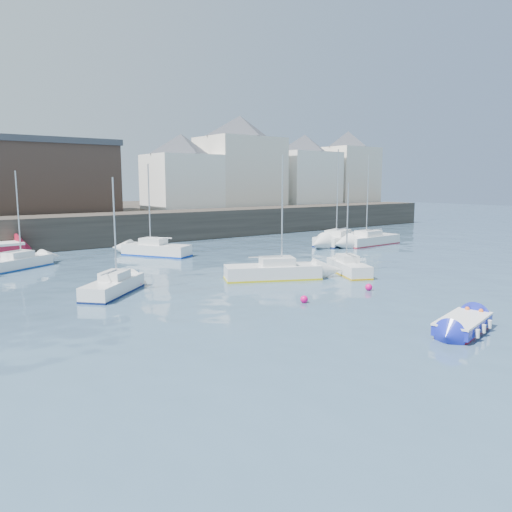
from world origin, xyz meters
TOP-DOWN VIEW (x-y plane):
  - water at (0.00, 0.00)m, footprint 220.00×220.00m
  - quay_wall at (0.00, 35.00)m, footprint 90.00×5.00m
  - land_strip at (0.00, 53.00)m, footprint 90.00×32.00m
  - bldg_east_a at (20.00, 42.00)m, footprint 13.36×13.36m
  - bldg_east_b at (31.00, 41.50)m, footprint 11.88×11.88m
  - bldg_east_c at (40.00, 41.50)m, footprint 11.14×11.14m
  - bldg_east_d at (11.00, 41.50)m, footprint 11.14×11.14m
  - warehouse at (-6.00, 43.00)m, footprint 16.40×10.40m
  - blue_dinghy at (-0.01, -2.00)m, footprint 3.59×2.18m
  - sailboat_a at (-8.70, 13.47)m, footprint 4.66×4.45m
  - sailboat_b at (0.96, 11.48)m, footprint 6.25×4.36m
  - sailboat_c at (6.08, 9.81)m, footprint 3.29×4.77m
  - sailboat_d at (19.29, 19.15)m, footprint 6.80×2.45m
  - sailboat_f at (-0.47, 25.20)m, footprint 4.58×5.94m
  - sailboat_g at (17.42, 21.47)m, footprint 7.59×4.57m
  - sailboat_h at (-11.22, 25.29)m, footprint 5.49×4.09m
  - buoy_near at (-1.70, 5.68)m, footprint 0.39×0.39m
  - buoy_mid at (3.21, 5.63)m, footprint 0.40×0.40m
  - buoy_far at (-6.90, 14.36)m, footprint 0.45×0.45m

SIDE VIEW (x-z plane):
  - water at x=0.00m, z-range 0.00..0.00m
  - buoy_near at x=-1.70m, z-range -0.20..0.20m
  - buoy_mid at x=3.21m, z-range -0.20..0.20m
  - buoy_far at x=-6.90m, z-range -0.23..0.23m
  - blue_dinghy at x=-0.01m, z-range 0.04..0.67m
  - sailboat_a at x=-8.70m, z-range -2.73..3.62m
  - sailboat_h at x=-11.22m, z-range -2.98..3.88m
  - sailboat_c at x=6.08m, z-range -2.56..3.48m
  - sailboat_b at x=0.96m, z-range -3.37..4.38m
  - sailboat_d at x=19.29m, z-range -3.76..4.80m
  - sailboat_g at x=17.42m, z-range -4.06..5.10m
  - sailboat_f at x=-0.47m, z-range -3.24..4.31m
  - land_strip at x=0.00m, z-range 0.00..2.80m
  - quay_wall at x=0.00m, z-range 0.00..3.00m
  - warehouse at x=-6.00m, z-range 2.82..10.42m
  - bldg_east_d at x=11.00m, z-range 2.89..11.84m
  - bldg_east_b at x=31.00m, z-range 2.89..12.84m
  - bldg_east_c at x=40.00m, z-range 2.90..13.85m
  - bldg_east_a at x=20.00m, z-range 2.91..14.71m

